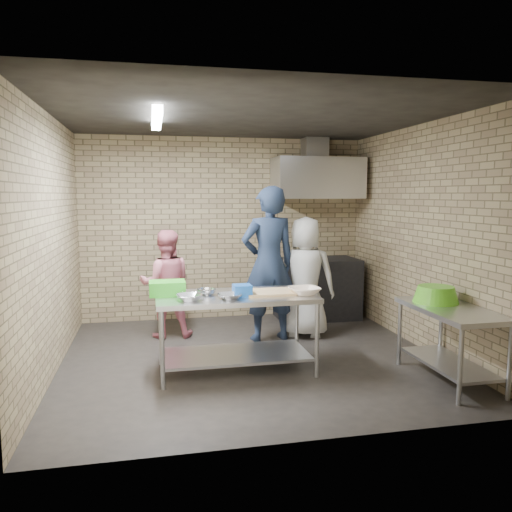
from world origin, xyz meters
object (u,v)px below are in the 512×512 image
at_px(green_basin, 436,294).
at_px(bottle_green, 341,184).
at_px(bottle_red, 317,183).
at_px(woman_white, 305,277).
at_px(stove, 317,288).
at_px(prep_table, 236,333).
at_px(woman_pink, 166,284).
at_px(man_navy, 269,264).
at_px(side_counter, 450,344).
at_px(blue_tub, 242,291).
at_px(green_crate, 167,288).

height_order(green_basin, bottle_green, bottle_green).
relative_size(bottle_red, woman_white, 0.11).
distance_m(stove, bottle_red, 1.60).
relative_size(prep_table, stove, 1.37).
distance_m(bottle_green, woman_pink, 3.12).
height_order(man_navy, woman_pink, man_navy).
relative_size(side_counter, woman_pink, 0.85).
distance_m(green_basin, bottle_red, 3.01).
height_order(prep_table, blue_tub, blue_tub).
bearing_deg(side_counter, blue_tub, 162.68).
height_order(blue_tub, woman_white, woman_white).
distance_m(prep_table, man_navy, 1.35).
xyz_separation_m(prep_table, side_counter, (2.04, -0.72, -0.04)).
height_order(green_basin, woman_white, woman_white).
bearing_deg(green_basin, bottle_green, 89.58).
bearing_deg(woman_pink, bottle_red, -159.19).
distance_m(bottle_red, man_navy, 1.91).
bearing_deg(prep_table, blue_tub, -63.43).
bearing_deg(bottle_red, blue_tub, -123.82).
distance_m(prep_table, stove, 2.58).
distance_m(green_crate, bottle_red, 3.37).
xyz_separation_m(prep_table, blue_tub, (0.05, -0.10, 0.47)).
bearing_deg(woman_pink, man_navy, 164.00).
bearing_deg(blue_tub, woman_pink, 114.84).
height_order(green_crate, green_basin, green_crate).
bearing_deg(bottle_green, green_crate, -141.86).
bearing_deg(bottle_red, bottle_green, 0.00).
bearing_deg(stove, woman_white, -117.70).
distance_m(prep_table, woman_white, 1.63).
bearing_deg(green_crate, man_navy, 35.84).
distance_m(green_basin, man_navy, 2.09).
xyz_separation_m(blue_tub, woman_white, (1.06, 1.22, -0.09)).
bearing_deg(man_navy, green_basin, 125.49).
relative_size(prep_table, green_crate, 4.50).
bearing_deg(woman_pink, blue_tub, 116.52).
relative_size(side_counter, green_basin, 2.61).
relative_size(green_crate, woman_white, 0.23).
height_order(bottle_green, man_navy, bottle_green).
height_order(blue_tub, green_basin, blue_tub).
height_order(side_counter, bottle_green, bottle_green).
height_order(green_crate, blue_tub, green_crate).
distance_m(blue_tub, woman_white, 1.62).
relative_size(man_navy, woman_white, 1.25).
height_order(stove, woman_pink, woman_pink).
bearing_deg(prep_table, bottle_green, 48.09).
height_order(woman_pink, woman_white, woman_white).
bearing_deg(green_crate, bottle_red, 42.60).
bearing_deg(bottle_green, man_navy, -139.89).
height_order(side_counter, woman_white, woman_white).
xyz_separation_m(bottle_red, man_navy, (-1.04, -1.21, -1.05)).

